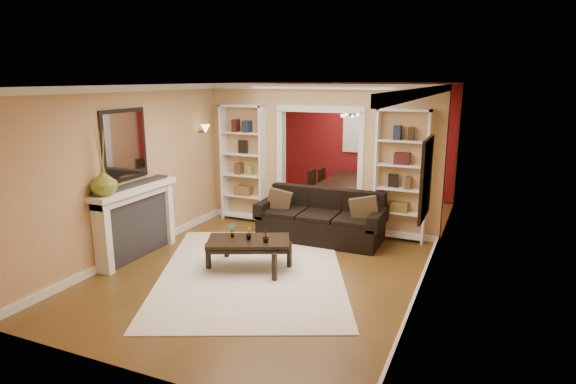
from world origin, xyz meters
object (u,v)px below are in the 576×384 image
at_px(bookshelf_right, 401,176).
at_px(bookshelf_left, 243,164).
at_px(dining_table, 350,193).
at_px(coffee_table, 249,254).
at_px(sofa, 321,216).
at_px(fireplace, 137,222).

bearing_deg(bookshelf_right, bookshelf_left, 180.00).
bearing_deg(dining_table, bookshelf_left, 135.92).
relative_size(coffee_table, dining_table, 0.68).
xyz_separation_m(sofa, coffee_table, (-0.54, -1.68, -0.20)).
relative_size(coffee_table, bookshelf_left, 0.53).
distance_m(bookshelf_left, fireplace, 2.65).
distance_m(fireplace, dining_table, 4.84).
height_order(fireplace, dining_table, fireplace).
height_order(sofa, coffee_table, sofa).
bearing_deg(bookshelf_left, sofa, -17.51).
relative_size(bookshelf_left, fireplace, 1.35).
distance_m(coffee_table, bookshelf_right, 3.03).
relative_size(sofa, fireplace, 1.31).
xyz_separation_m(bookshelf_right, dining_table, (-1.40, 1.75, -0.84)).
distance_m(sofa, dining_table, 2.34).
bearing_deg(bookshelf_right, sofa, -155.31).
bearing_deg(coffee_table, dining_table, 60.38).
relative_size(sofa, bookshelf_left, 0.97).
bearing_deg(bookshelf_right, dining_table, 128.73).
bearing_deg(bookshelf_right, coffee_table, -128.50).
bearing_deg(dining_table, sofa, -176.50).
distance_m(coffee_table, dining_table, 4.03).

